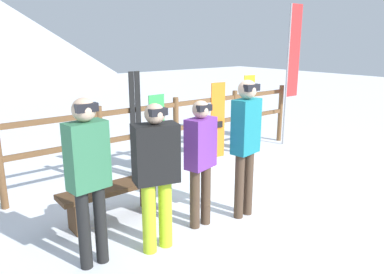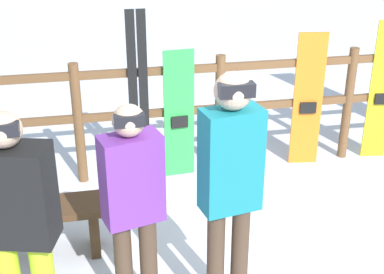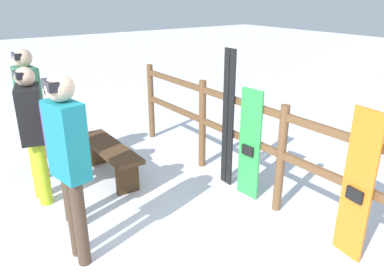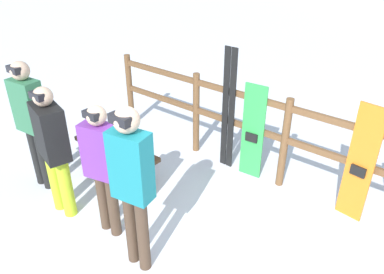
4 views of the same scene
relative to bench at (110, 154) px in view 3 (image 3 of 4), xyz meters
name	(u,v)px [view 3 (image 3 of 4)]	position (x,y,z in m)	size (l,w,h in m)	color
ground_plane	(143,269)	(1.88, -0.53, -0.35)	(40.00, 40.00, 0.00)	white
fence	(282,150)	(1.88, 1.24, 0.41)	(5.91, 0.10, 1.27)	brown
bench	(110,154)	(0.00, 0.00, 0.00)	(1.36, 0.36, 0.47)	#4C331E
person_purple	(64,146)	(0.78, -0.79, 0.58)	(0.42, 0.30, 1.57)	#4C3828
person_plaid_green	(30,104)	(-0.61, -0.77, 0.68)	(0.41, 0.26, 1.74)	black
person_black	(33,128)	(0.07, -0.92, 0.59)	(0.52, 0.37, 1.63)	#B7D826
person_teal	(69,156)	(1.40, -0.94, 0.72)	(0.41, 0.27, 1.78)	#4C3828
ski_pair_black	(228,120)	(1.03, 1.18, 0.54)	(0.20, 0.02, 1.77)	black
snowboard_green	(250,145)	(1.44, 1.18, 0.33)	(0.31, 0.07, 1.36)	green
snowboard_orange	(357,187)	(2.83, 1.18, 0.38)	(0.31, 0.09, 1.47)	orange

